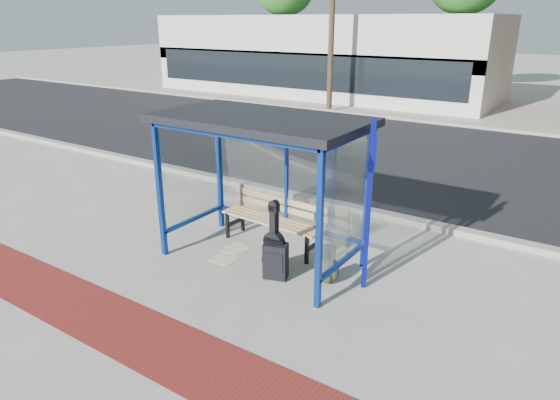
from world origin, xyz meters
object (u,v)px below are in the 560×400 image
Objects in this scene: bench at (275,217)px; suitcase at (276,261)px; backpack at (328,272)px; guitar_bag at (274,249)px.

bench is 1.25m from suitcase.
backpack is (0.75, 0.33, -0.11)m from suitcase.
bench is at bearing 127.12° from guitar_bag.
guitar_bag is 1.83× the size of suitcase.
bench is at bearing 107.08° from suitcase.
suitcase is at bearing -44.39° from guitar_bag.
guitar_bag is 0.91m from backpack.
guitar_bag is at bearing -171.93° from backpack.
suitcase is (0.10, -0.11, -0.13)m from guitar_bag.
suitcase reaches higher than backpack.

